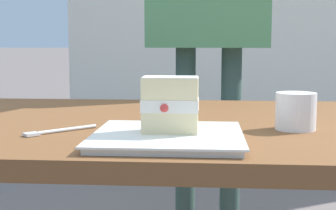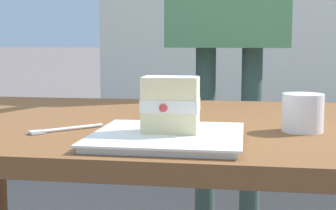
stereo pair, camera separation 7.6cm
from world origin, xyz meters
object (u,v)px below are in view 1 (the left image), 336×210
object	(u,v)px
patio_table	(152,155)
cake_slice	(170,105)
dessert_fork	(56,131)
coffee_cup	(296,111)
dessert_plate	(168,137)

from	to	relation	value
patio_table	cake_slice	world-z (taller)	cake_slice
dessert_fork	patio_table	bearing A→B (deg)	-134.24
patio_table	dessert_fork	world-z (taller)	dessert_fork
patio_table	dessert_fork	distance (m)	0.28
patio_table	coffee_cup	size ratio (longest dim) A/B	16.08
dessert_plate	dessert_fork	world-z (taller)	dessert_plate
cake_slice	patio_table	bearing A→B (deg)	-75.73
patio_table	cake_slice	xyz separation A→B (m)	(-0.06, 0.25, 0.16)
dessert_fork	coffee_cup	bearing A→B (deg)	-171.25
cake_slice	coffee_cup	bearing A→B (deg)	-152.35
dessert_fork	coffee_cup	distance (m)	0.52
dessert_plate	cake_slice	distance (m)	0.06
cake_slice	dessert_plate	bearing A→B (deg)	61.46
dessert_plate	dessert_fork	size ratio (longest dim) A/B	2.21
dessert_fork	cake_slice	bearing A→B (deg)	166.21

